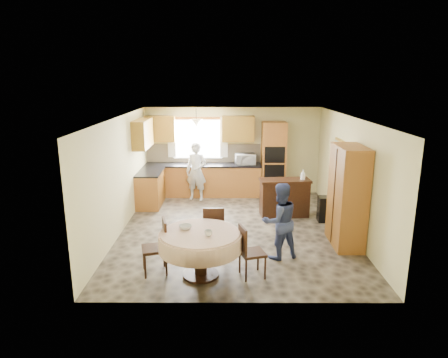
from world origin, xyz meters
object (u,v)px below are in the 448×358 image
sideboard (284,199)px  person_dining (280,221)px  oven_tower (273,159)px  dining_table (200,242)px  person_sink (196,171)px  cupboard (347,197)px  chair_left (159,244)px  chair_right (248,249)px  chair_back (214,228)px

sideboard → person_dining: size_ratio=0.83×
oven_tower → person_dining: oven_tower is taller
dining_table → person_sink: 4.47m
cupboard → oven_tower: bearing=107.1°
oven_tower → chair_left: (-2.51, -4.70, -0.53)m
oven_tower → dining_table: oven_tower is taller
chair_left → person_sink: person_sink is taller
person_dining → chair_left: bearing=-5.5°
chair_left → chair_right: (1.54, -0.16, -0.03)m
person_dining → chair_right: bearing=29.8°
dining_table → person_sink: (-0.38, 4.45, 0.18)m
person_sink → person_dining: bearing=-52.0°
chair_right → person_sink: 4.64m
cupboard → chair_right: (-2.04, -1.38, -0.51)m
dining_table → chair_back: size_ratio=1.45×
chair_right → dining_table: bearing=72.2°
chair_left → chair_right: size_ratio=1.05×
sideboard → dining_table: size_ratio=0.87×
oven_tower → person_dining: size_ratio=1.46×
chair_back → sideboard: bearing=-128.1°
chair_left → person_sink: size_ratio=0.60×
person_sink → chair_left: bearing=-82.6°
chair_left → chair_right: bearing=69.2°
oven_tower → person_sink: (-2.16, -0.39, -0.26)m
chair_left → chair_back: (0.93, 0.74, 0.00)m
dining_table → chair_right: (0.81, -0.02, -0.12)m
chair_back → chair_right: 1.09m
cupboard → chair_right: bearing=-146.0°
oven_tower → person_dining: 4.13m
chair_right → person_sink: (-1.19, 4.47, 0.29)m
chair_back → person_dining: 1.25m
chair_right → person_sink: person_sink is taller
oven_tower → cupboard: (1.07, -3.49, -0.04)m
oven_tower → chair_right: (-0.97, -4.86, -0.55)m
dining_table → chair_back: 0.90m
sideboard → chair_left: size_ratio=1.26×
chair_back → chair_right: size_ratio=1.06×
oven_tower → person_sink: oven_tower is taller
sideboard → person_dining: person_dining is taller
chair_back → person_dining: bearing=172.2°
sideboard → oven_tower: bearing=87.7°
cupboard → chair_right: size_ratio=2.22×
dining_table → chair_left: chair_left is taller
oven_tower → cupboard: size_ratio=1.04×
sideboard → cupboard: 2.08m
sideboard → person_dining: (-0.44, -2.36, 0.30)m
cupboard → chair_left: bearing=-161.2°
cupboard → person_sink: size_ratio=1.27×
cupboard → chair_back: cupboard is taller
dining_table → chair_back: (0.20, 0.88, -0.09)m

